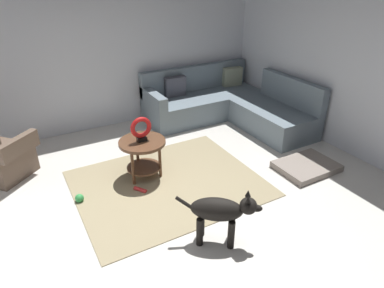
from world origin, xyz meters
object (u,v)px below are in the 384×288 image
side_table (143,149)px  dog_toy_ball (79,198)px  sectional_couch (228,106)px  torus_sculpture (141,129)px  dog_toy_rope (140,190)px  dog (221,212)px  dog_bed_mat (306,166)px

side_table → dog_toy_ball: side_table is taller
sectional_couch → torus_sculpture: size_ratio=6.90×
sectional_couch → dog_toy_rope: sectional_couch is taller
dog → sectional_couch: bearing=-179.1°
side_table → dog: size_ratio=0.85×
side_table → dog_toy_rope: side_table is taller
dog → dog_bed_mat: bearing=144.5°
torus_sculpture → dog_toy_ball: size_ratio=3.15×
sectional_couch → side_table: size_ratio=3.75×
side_table → torus_sculpture: bearing=0.0°
dog_bed_mat → dog: (-1.82, -0.58, 0.33)m
dog → dog_toy_ball: 1.79m
torus_sculpture → dog_toy_ball: 1.11m
sectional_couch → dog: (-1.83, -2.52, 0.09)m
side_table → sectional_couch: bearing=26.5°
sectional_couch → side_table: sectional_couch is taller
sectional_couch → dog_toy_ball: 3.15m
dog_toy_ball → dog_toy_rope: size_ratio=0.59×
dog_bed_mat → dog_toy_ball: size_ratio=7.74×
dog_toy_ball → dog_toy_rope: dog_toy_ball is taller
dog_toy_ball → dog: bearing=-51.3°
side_table → dog_bed_mat: 2.26m
dog_bed_mat → dog_toy_rope: (-2.21, 0.63, -0.02)m
torus_sculpture → side_table: bearing=180.0°
dog_toy_ball → dog_bed_mat: bearing=-15.2°
sectional_couch → dog: sectional_couch is taller
dog_toy_rope → torus_sculpture: bearing=58.7°
dog_bed_mat → dog_toy_rope: bearing=164.0°
torus_sculpture → dog_bed_mat: bearing=-24.4°
torus_sculpture → dog_toy_rope: 0.77m
sectional_couch → dog: size_ratio=3.17×
dog_toy_ball → torus_sculpture: bearing=8.5°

